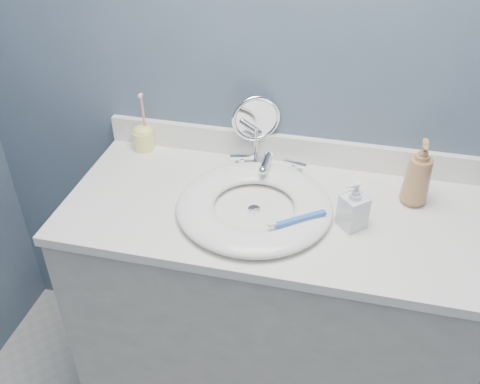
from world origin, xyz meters
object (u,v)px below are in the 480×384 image
(soap_bottle_amber, at_px, (419,173))
(toothbrush_holder, at_px, (143,136))
(makeup_mirror, at_px, (256,126))
(soap_bottle_clear, at_px, (354,205))

(soap_bottle_amber, xyz_separation_m, toothbrush_holder, (-0.88, 0.10, -0.06))
(makeup_mirror, xyz_separation_m, toothbrush_holder, (-0.38, -0.02, -0.08))
(soap_bottle_clear, relative_size, toothbrush_holder, 0.70)
(makeup_mirror, xyz_separation_m, soap_bottle_clear, (0.33, -0.27, -0.05))
(makeup_mirror, distance_m, toothbrush_holder, 0.39)
(soap_bottle_amber, bearing_deg, toothbrush_holder, 175.05)
(soap_bottle_amber, bearing_deg, soap_bottle_clear, -136.15)
(soap_bottle_clear, distance_m, toothbrush_holder, 0.76)
(makeup_mirror, height_order, toothbrush_holder, makeup_mirror)
(makeup_mirror, bearing_deg, soap_bottle_amber, -37.89)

